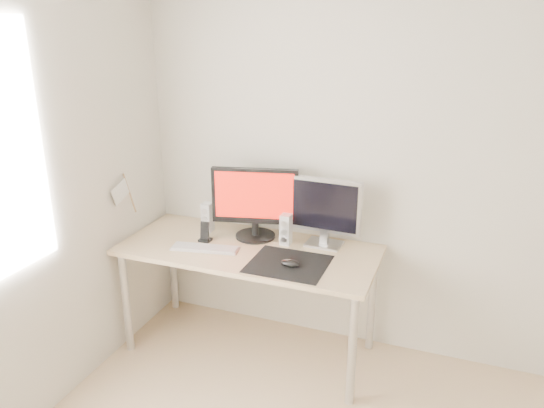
% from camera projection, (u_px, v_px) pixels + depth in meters
% --- Properties ---
extents(wall_back, '(3.50, 0.00, 3.50)m').
position_uv_depth(wall_back, '(416.00, 167.00, 3.14)').
color(wall_back, white).
rests_on(wall_back, ground).
extents(mousepad, '(0.45, 0.40, 0.00)m').
position_uv_depth(mousepad, '(288.00, 264.00, 3.08)').
color(mousepad, black).
rests_on(mousepad, desk).
extents(mouse, '(0.11, 0.07, 0.04)m').
position_uv_depth(mouse, '(290.00, 263.00, 3.04)').
color(mouse, black).
rests_on(mouse, mousepad).
extents(desk, '(1.60, 0.70, 0.73)m').
position_uv_depth(desk, '(249.00, 259.00, 3.32)').
color(desk, '#D1B587').
rests_on(desk, ground).
extents(main_monitor, '(0.55, 0.31, 0.47)m').
position_uv_depth(main_monitor, '(255.00, 201.00, 3.37)').
color(main_monitor, black).
rests_on(main_monitor, desk).
extents(second_monitor, '(0.45, 0.17, 0.43)m').
position_uv_depth(second_monitor, '(325.00, 209.00, 3.26)').
color(second_monitor, silver).
rests_on(second_monitor, desk).
extents(speaker_left, '(0.06, 0.08, 0.20)m').
position_uv_depth(speaker_left, '(208.00, 217.00, 3.53)').
color(speaker_left, white).
rests_on(speaker_left, desk).
extents(speaker_right, '(0.06, 0.08, 0.20)m').
position_uv_depth(speaker_right, '(286.00, 229.00, 3.32)').
color(speaker_right, silver).
rests_on(speaker_right, desk).
extents(keyboard, '(0.43, 0.19, 0.02)m').
position_uv_depth(keyboard, '(205.00, 248.00, 3.28)').
color(keyboard, silver).
rests_on(keyboard, desk).
extents(phone_dock, '(0.07, 0.06, 0.13)m').
position_uv_depth(phone_dock, '(205.00, 235.00, 3.38)').
color(phone_dock, black).
rests_on(phone_dock, desk).
extents(pennant, '(0.01, 0.23, 0.29)m').
position_uv_depth(pennant, '(124.00, 192.00, 3.33)').
color(pennant, '#A57F54').
rests_on(pennant, wall_left).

